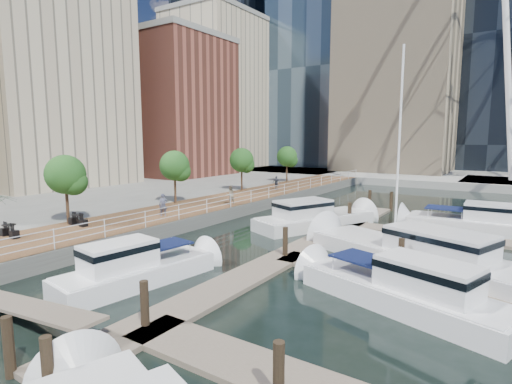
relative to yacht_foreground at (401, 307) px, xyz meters
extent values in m
plane|color=black|center=(-10.02, -4.98, 0.00)|extent=(520.00, 520.00, 0.00)
cube|color=brown|center=(-19.02, 10.02, 0.50)|extent=(6.00, 60.00, 1.00)
cube|color=#595954|center=(-16.02, 10.02, 0.50)|extent=(0.25, 60.00, 1.00)
cube|color=gray|center=(-46.02, 10.02, 0.50)|extent=(48.00, 90.00, 1.00)
cube|color=gray|center=(-10.02, 97.02, 0.50)|extent=(200.00, 114.00, 1.00)
cube|color=#6D6051|center=(-7.02, 5.02, 0.10)|extent=(2.00, 32.00, 0.20)
cube|color=#6D6051|center=(-1.02, 3.02, 0.10)|extent=(12.00, 2.00, 0.20)
cube|color=#6D6051|center=(-1.02, 13.02, 0.10)|extent=(12.00, 2.00, 0.20)
cube|color=#BCAD8E|center=(-44.02, 11.02, 14.00)|extent=(14.00, 16.00, 26.00)
cube|color=brown|center=(-40.02, 29.02, 11.00)|extent=(12.00, 14.00, 20.00)
cube|color=#BCAD8E|center=(-46.02, 45.02, 15.00)|extent=(14.00, 16.00, 28.00)
cylinder|color=white|center=(1.48, 47.02, 14.00)|extent=(0.80, 0.80, 26.00)
cylinder|color=#3F2B1C|center=(-21.42, -0.98, 2.20)|extent=(0.20, 0.20, 2.40)
sphere|color=#265B1E|center=(-21.42, -0.98, 4.30)|extent=(2.60, 2.60, 2.60)
cylinder|color=#3F2B1C|center=(-21.42, 9.02, 2.20)|extent=(0.20, 0.20, 2.40)
sphere|color=#265B1E|center=(-21.42, 9.02, 4.30)|extent=(2.60, 2.60, 2.60)
cylinder|color=#3F2B1C|center=(-21.42, 19.02, 2.20)|extent=(0.20, 0.20, 2.40)
sphere|color=#265B1E|center=(-21.42, 19.02, 4.30)|extent=(2.60, 2.60, 2.60)
cylinder|color=#3F2B1C|center=(-21.42, 29.02, 2.20)|extent=(0.20, 0.20, 2.40)
sphere|color=#265B1E|center=(-21.42, 29.02, 4.30)|extent=(2.60, 2.60, 2.60)
imported|color=#45485C|center=(-17.96, 4.30, 1.83)|extent=(0.72, 0.68, 1.66)
imported|color=#86765D|center=(-16.98, 11.09, 1.82)|extent=(0.90, 0.99, 1.64)
imported|color=#32343E|center=(-18.64, 21.70, 1.77)|extent=(0.91, 0.42, 1.53)
camera|label=1|loc=(3.54, -15.88, 6.73)|focal=28.00mm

